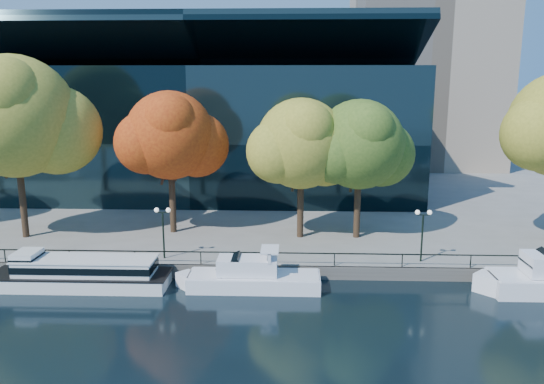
{
  "coord_description": "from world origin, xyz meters",
  "views": [
    {
      "loc": [
        6.75,
        -34.36,
        14.55
      ],
      "look_at": [
        5.17,
        8.0,
        5.58
      ],
      "focal_mm": 35.0,
      "sensor_mm": 36.0,
      "label": 1
    }
  ],
  "objects_px": {
    "cruiser_near": "(248,276)",
    "tree_3": "(303,146)",
    "tour_boat": "(76,272)",
    "tree_1": "(17,119)",
    "tree_4": "(361,146)",
    "lamp_2": "(423,224)",
    "tree_2": "(172,137)",
    "lamp_1": "(163,221)"
  },
  "relations": [
    {
      "from": "lamp_1",
      "to": "tree_1",
      "type": "bearing_deg",
      "value": 158.78
    },
    {
      "from": "tour_boat",
      "to": "tree_3",
      "type": "height_order",
      "value": "tree_3"
    },
    {
      "from": "tree_1",
      "to": "lamp_1",
      "type": "xyz_separation_m",
      "value": [
        13.36,
        -5.19,
        -7.35
      ]
    },
    {
      "from": "cruiser_near",
      "to": "tree_2",
      "type": "distance_m",
      "value": 15.75
    },
    {
      "from": "cruiser_near",
      "to": "tree_3",
      "type": "xyz_separation_m",
      "value": [
        3.97,
        9.6,
        8.15
      ]
    },
    {
      "from": "tree_2",
      "to": "tree_4",
      "type": "xyz_separation_m",
      "value": [
        16.47,
        -1.07,
        -0.6
      ]
    },
    {
      "from": "tree_3",
      "to": "tree_4",
      "type": "height_order",
      "value": "tree_3"
    },
    {
      "from": "tree_3",
      "to": "lamp_1",
      "type": "relative_size",
      "value": 3.01
    },
    {
      "from": "cruiser_near",
      "to": "lamp_1",
      "type": "xyz_separation_m",
      "value": [
        -6.82,
        3.48,
        3.05
      ]
    },
    {
      "from": "tree_1",
      "to": "tree_4",
      "type": "bearing_deg",
      "value": 2.0
    },
    {
      "from": "tree_1",
      "to": "tree_3",
      "type": "height_order",
      "value": "tree_1"
    },
    {
      "from": "tour_boat",
      "to": "lamp_1",
      "type": "bearing_deg",
      "value": 33.3
    },
    {
      "from": "tree_4",
      "to": "lamp_2",
      "type": "bearing_deg",
      "value": -57.15
    },
    {
      "from": "tree_1",
      "to": "lamp_1",
      "type": "height_order",
      "value": "tree_1"
    },
    {
      "from": "tree_1",
      "to": "tree_3",
      "type": "relative_size",
      "value": 1.3
    },
    {
      "from": "tree_1",
      "to": "lamp_2",
      "type": "bearing_deg",
      "value": -8.91
    },
    {
      "from": "lamp_2",
      "to": "cruiser_near",
      "type": "bearing_deg",
      "value": -164.93
    },
    {
      "from": "tree_1",
      "to": "lamp_2",
      "type": "relative_size",
      "value": 3.9
    },
    {
      "from": "tree_2",
      "to": "lamp_1",
      "type": "xyz_separation_m",
      "value": [
        0.73,
        -7.27,
        -5.64
      ]
    },
    {
      "from": "tree_3",
      "to": "tree_1",
      "type": "bearing_deg",
      "value": -177.78
    },
    {
      "from": "tour_boat",
      "to": "tree_1",
      "type": "relative_size",
      "value": 0.88
    },
    {
      "from": "tree_2",
      "to": "lamp_2",
      "type": "bearing_deg",
      "value": -19.55
    },
    {
      "from": "cruiser_near",
      "to": "tree_1",
      "type": "distance_m",
      "value": 24.3
    },
    {
      "from": "tree_2",
      "to": "lamp_2",
      "type": "relative_size",
      "value": 3.15
    },
    {
      "from": "tree_3",
      "to": "lamp_2",
      "type": "relative_size",
      "value": 3.01
    },
    {
      "from": "tree_3",
      "to": "cruiser_near",
      "type": "bearing_deg",
      "value": -112.44
    },
    {
      "from": "tree_4",
      "to": "lamp_1",
      "type": "height_order",
      "value": "tree_4"
    },
    {
      "from": "tree_2",
      "to": "lamp_1",
      "type": "bearing_deg",
      "value": -84.27
    },
    {
      "from": "cruiser_near",
      "to": "tree_3",
      "type": "relative_size",
      "value": 0.85
    },
    {
      "from": "tree_3",
      "to": "lamp_2",
      "type": "bearing_deg",
      "value": -34.37
    },
    {
      "from": "tour_boat",
      "to": "tree_2",
      "type": "distance_m",
      "value": 14.63
    },
    {
      "from": "tour_boat",
      "to": "lamp_2",
      "type": "relative_size",
      "value": 3.44
    },
    {
      "from": "cruiser_near",
      "to": "tree_3",
      "type": "bearing_deg",
      "value": 67.56
    },
    {
      "from": "cruiser_near",
      "to": "lamp_2",
      "type": "relative_size",
      "value": 2.57
    },
    {
      "from": "tree_2",
      "to": "lamp_1",
      "type": "relative_size",
      "value": 3.15
    },
    {
      "from": "tour_boat",
      "to": "cruiser_near",
      "type": "relative_size",
      "value": 1.34
    },
    {
      "from": "tree_3",
      "to": "tree_4",
      "type": "relative_size",
      "value": 1.01
    },
    {
      "from": "tree_1",
      "to": "tree_4",
      "type": "xyz_separation_m",
      "value": [
        29.1,
        1.02,
        -2.3
      ]
    },
    {
      "from": "tree_1",
      "to": "tree_2",
      "type": "relative_size",
      "value": 1.24
    },
    {
      "from": "tree_4",
      "to": "lamp_1",
      "type": "xyz_separation_m",
      "value": [
        -15.74,
        -6.2,
        -5.04
      ]
    },
    {
      "from": "tree_3",
      "to": "tree_4",
      "type": "distance_m",
      "value": 4.95
    },
    {
      "from": "cruiser_near",
      "to": "lamp_1",
      "type": "distance_m",
      "value": 8.24
    }
  ]
}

